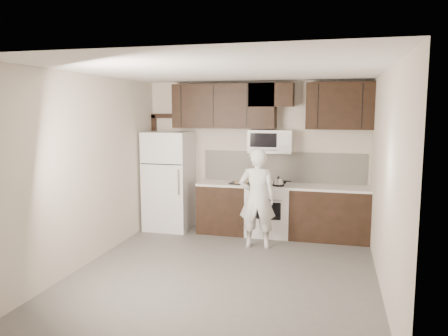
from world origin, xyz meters
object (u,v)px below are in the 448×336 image
at_px(stove, 269,209).
at_px(microwave, 271,141).
at_px(person, 257,198).
at_px(refrigerator, 169,181).

height_order(stove, microwave, microwave).
relative_size(stove, person, 0.59).
xyz_separation_m(stove, person, (-0.08, -0.75, 0.34)).
xyz_separation_m(microwave, person, (-0.08, -0.87, -0.85)).
distance_m(stove, refrigerator, 1.90).
xyz_separation_m(refrigerator, person, (1.77, -0.70, -0.10)).
height_order(stove, person, person).
bearing_deg(stove, refrigerator, -178.49).
xyz_separation_m(stove, microwave, (-0.00, 0.12, 1.19)).
bearing_deg(refrigerator, stove, 1.51).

